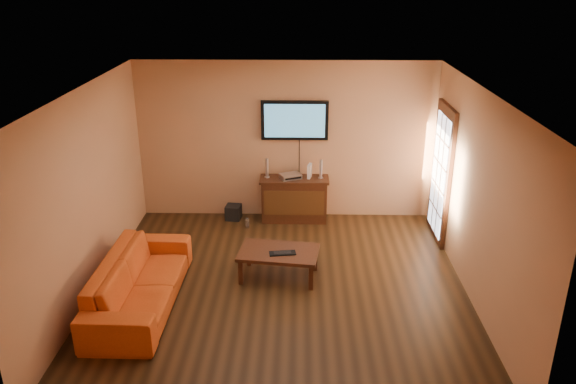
{
  "coord_description": "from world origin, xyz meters",
  "views": [
    {
      "loc": [
        0.23,
        -6.62,
        4.06
      ],
      "look_at": [
        0.08,
        0.8,
        1.1
      ],
      "focal_mm": 35.0,
      "sensor_mm": 36.0,
      "label": 1
    }
  ],
  "objects_px": {
    "television": "(295,120)",
    "sofa": "(139,274)",
    "media_console": "(294,199)",
    "game_console": "(310,171)",
    "coffee_table": "(279,254)",
    "speaker_left": "(267,169)",
    "bottle": "(247,223)",
    "av_receiver": "(290,176)",
    "keyboard": "(283,253)",
    "subwoofer": "(233,212)",
    "speaker_right": "(321,170)"
  },
  "relations": [
    {
      "from": "bottle",
      "to": "television",
      "type": "bearing_deg",
      "value": 34.2
    },
    {
      "from": "speaker_left",
      "to": "game_console",
      "type": "height_order",
      "value": "speaker_left"
    },
    {
      "from": "media_console",
      "to": "game_console",
      "type": "distance_m",
      "value": 0.56
    },
    {
      "from": "television",
      "to": "speaker_right",
      "type": "xyz_separation_m",
      "value": [
        0.45,
        -0.16,
        -0.81
      ]
    },
    {
      "from": "media_console",
      "to": "game_console",
      "type": "height_order",
      "value": "game_console"
    },
    {
      "from": "coffee_table",
      "to": "speaker_right",
      "type": "height_order",
      "value": "speaker_right"
    },
    {
      "from": "bottle",
      "to": "keyboard",
      "type": "relative_size",
      "value": 0.5
    },
    {
      "from": "coffee_table",
      "to": "sofa",
      "type": "height_order",
      "value": "sofa"
    },
    {
      "from": "sofa",
      "to": "speaker_right",
      "type": "height_order",
      "value": "speaker_right"
    },
    {
      "from": "av_receiver",
      "to": "game_console",
      "type": "relative_size",
      "value": 1.41
    },
    {
      "from": "media_console",
      "to": "coffee_table",
      "type": "distance_m",
      "value": 1.96
    },
    {
      "from": "television",
      "to": "keyboard",
      "type": "bearing_deg",
      "value": -93.58
    },
    {
      "from": "speaker_right",
      "to": "bottle",
      "type": "xyz_separation_m",
      "value": [
        -1.23,
        -0.38,
        -0.82
      ]
    },
    {
      "from": "coffee_table",
      "to": "bottle",
      "type": "bearing_deg",
      "value": 110.27
    },
    {
      "from": "game_console",
      "to": "subwoofer",
      "type": "distance_m",
      "value": 1.52
    },
    {
      "from": "television",
      "to": "sofa",
      "type": "relative_size",
      "value": 0.49
    },
    {
      "from": "media_console",
      "to": "bottle",
      "type": "height_order",
      "value": "media_console"
    },
    {
      "from": "coffee_table",
      "to": "speaker_left",
      "type": "xyz_separation_m",
      "value": [
        -0.27,
        1.99,
        0.56
      ]
    },
    {
      "from": "coffee_table",
      "to": "bottle",
      "type": "height_order",
      "value": "coffee_table"
    },
    {
      "from": "media_console",
      "to": "game_console",
      "type": "relative_size",
      "value": 4.87
    },
    {
      "from": "coffee_table",
      "to": "keyboard",
      "type": "distance_m",
      "value": 0.12
    },
    {
      "from": "sofa",
      "to": "game_console",
      "type": "bearing_deg",
      "value": -38.29
    },
    {
      "from": "sofa",
      "to": "speaker_right",
      "type": "xyz_separation_m",
      "value": [
        2.4,
        2.7,
        0.47
      ]
    },
    {
      "from": "speaker_left",
      "to": "speaker_right",
      "type": "distance_m",
      "value": 0.91
    },
    {
      "from": "media_console",
      "to": "sofa",
      "type": "xyz_separation_m",
      "value": [
        -1.95,
        -2.68,
        0.06
      ]
    },
    {
      "from": "speaker_left",
      "to": "game_console",
      "type": "xyz_separation_m",
      "value": [
        0.72,
        0.0,
        -0.03
      ]
    },
    {
      "from": "media_console",
      "to": "bottle",
      "type": "bearing_deg",
      "value": -155.97
    },
    {
      "from": "television",
      "to": "coffee_table",
      "type": "bearing_deg",
      "value": -95.22
    },
    {
      "from": "speaker_right",
      "to": "bottle",
      "type": "distance_m",
      "value": 1.53
    },
    {
      "from": "media_console",
      "to": "keyboard",
      "type": "height_order",
      "value": "media_console"
    },
    {
      "from": "subwoofer",
      "to": "keyboard",
      "type": "bearing_deg",
      "value": -58.75
    },
    {
      "from": "av_receiver",
      "to": "keyboard",
      "type": "xyz_separation_m",
      "value": [
        -0.07,
        -2.04,
        -0.38
      ]
    },
    {
      "from": "bottle",
      "to": "keyboard",
      "type": "xyz_separation_m",
      "value": [
        0.65,
        -1.68,
        0.33
      ]
    },
    {
      "from": "coffee_table",
      "to": "av_receiver",
      "type": "relative_size",
      "value": 3.46
    },
    {
      "from": "speaker_left",
      "to": "sofa",
      "type": "bearing_deg",
      "value": -118.71
    },
    {
      "from": "bottle",
      "to": "keyboard",
      "type": "distance_m",
      "value": 1.83
    },
    {
      "from": "television",
      "to": "subwoofer",
      "type": "xyz_separation_m",
      "value": [
        -1.06,
        -0.18,
        -1.59
      ]
    },
    {
      "from": "media_console",
      "to": "game_console",
      "type": "bearing_deg",
      "value": 9.24
    },
    {
      "from": "speaker_right",
      "to": "subwoofer",
      "type": "distance_m",
      "value": 1.7
    },
    {
      "from": "sofa",
      "to": "game_console",
      "type": "distance_m",
      "value": 3.53
    },
    {
      "from": "media_console",
      "to": "bottle",
      "type": "xyz_separation_m",
      "value": [
        -0.79,
        -0.35,
        -0.3
      ]
    },
    {
      "from": "av_receiver",
      "to": "subwoofer",
      "type": "xyz_separation_m",
      "value": [
        -0.99,
        -0.0,
        -0.68
      ]
    },
    {
      "from": "sofa",
      "to": "subwoofer",
      "type": "height_order",
      "value": "sofa"
    },
    {
      "from": "sofa",
      "to": "keyboard",
      "type": "height_order",
      "value": "sofa"
    },
    {
      "from": "media_console",
      "to": "speaker_left",
      "type": "distance_m",
      "value": 0.71
    },
    {
      "from": "television",
      "to": "av_receiver",
      "type": "distance_m",
      "value": 0.94
    },
    {
      "from": "sofa",
      "to": "bottle",
      "type": "bearing_deg",
      "value": -25.79
    },
    {
      "from": "coffee_table",
      "to": "sofa",
      "type": "relative_size",
      "value": 0.52
    },
    {
      "from": "media_console",
      "to": "av_receiver",
      "type": "xyz_separation_m",
      "value": [
        -0.07,
        0.01,
        0.42
      ]
    },
    {
      "from": "coffee_table",
      "to": "speaker_left",
      "type": "bearing_deg",
      "value": 97.64
    }
  ]
}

